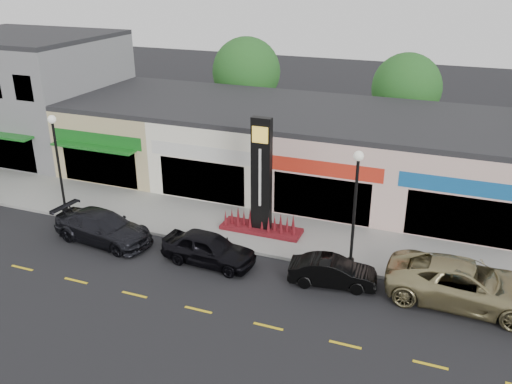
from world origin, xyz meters
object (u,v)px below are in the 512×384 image
car_dark_sedan (103,227)px  lamp_east_near (355,198)px  lamp_west_near (57,154)px  car_black_sedan (209,248)px  car_black_conv (333,272)px  pylon_sign (261,193)px  car_gold_suv (466,284)px

car_dark_sedan → lamp_east_near: bearing=-74.7°
lamp_east_near → car_dark_sedan: (-12.05, -1.94, -2.71)m
lamp_west_near → lamp_east_near: same height
lamp_west_near → car_black_sedan: size_ratio=1.23×
car_black_conv → pylon_sign: bearing=44.8°
car_dark_sedan → car_black_conv: size_ratio=1.40×
car_black_sedan → car_gold_suv: 11.17m
pylon_sign → car_dark_sedan: 8.07m
lamp_east_near → car_black_sedan: 7.07m
lamp_west_near → car_gold_suv: (20.91, -1.07, -2.60)m
lamp_east_near → pylon_sign: size_ratio=0.91×
pylon_sign → lamp_east_near: bearing=-18.7°
car_dark_sedan → car_black_conv: (11.62, 0.23, -0.14)m
lamp_west_near → car_dark_sedan: lamp_west_near is taller
lamp_east_near → car_gold_suv: bearing=-12.3°
lamp_east_near → car_gold_suv: (4.91, -1.07, -2.60)m
lamp_east_near → pylon_sign: bearing=161.3°
car_black_conv → car_black_sedan: bearing=84.1°
pylon_sign → car_black_sedan: 4.15m
lamp_west_near → lamp_east_near: 16.00m
car_dark_sedan → lamp_west_near: bearing=70.0°
car_gold_suv → car_dark_sedan: bearing=94.5°
car_black_sedan → car_black_conv: 5.79m
car_black_sedan → car_gold_suv: size_ratio=0.70×
car_dark_sedan → car_black_conv: 11.62m
car_black_conv → car_gold_suv: (5.34, 0.64, 0.26)m
car_black_sedan → pylon_sign: bearing=-15.1°
lamp_east_near → car_black_sedan: bearing=-162.4°
car_dark_sedan → car_gold_suv: 16.98m
car_black_sedan → car_black_conv: size_ratio=1.18×
lamp_west_near → car_gold_suv: lamp_west_near is taller
pylon_sign → car_gold_suv: size_ratio=0.95×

